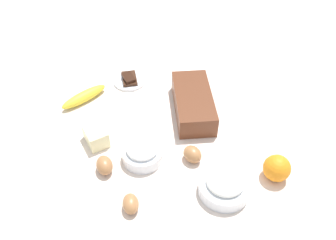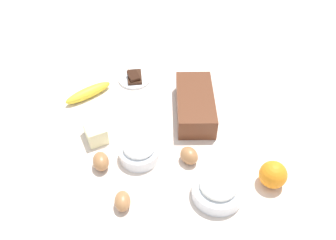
{
  "view_description": "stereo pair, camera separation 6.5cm",
  "coord_description": "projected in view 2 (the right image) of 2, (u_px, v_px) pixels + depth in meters",
  "views": [
    {
      "loc": [
        0.85,
        -0.17,
        0.88
      ],
      "look_at": [
        0.0,
        0.0,
        0.04
      ],
      "focal_mm": 37.62,
      "sensor_mm": 36.0,
      "label": 1
    },
    {
      "loc": [
        0.86,
        -0.11,
        0.88
      ],
      "look_at": [
        0.0,
        0.0,
        0.04
      ],
      "focal_mm": 37.62,
      "sensor_mm": 36.0,
      "label": 2
    }
  ],
  "objects": [
    {
      "name": "flour_bowl",
      "position": [
        218.0,
        188.0,
        1.02
      ],
      "size": [
        0.15,
        0.15,
        0.07
      ],
      "color": "white",
      "rests_on": "ground_plane"
    },
    {
      "name": "orange_fruit",
      "position": [
        273.0,
        175.0,
        1.04
      ],
      "size": [
        0.08,
        0.08,
        0.08
      ],
      "primitive_type": "sphere",
      "color": "orange",
      "rests_on": "ground_plane"
    },
    {
      "name": "sugar_bowl",
      "position": [
        139.0,
        151.0,
        1.12
      ],
      "size": [
        0.13,
        0.13,
        0.07
      ],
      "color": "white",
      "rests_on": "ground_plane"
    },
    {
      "name": "egg_near_butter",
      "position": [
        101.0,
        161.0,
        1.1
      ],
      "size": [
        0.08,
        0.06,
        0.05
      ],
      "primitive_type": "ellipsoid",
      "rotation": [
        0.0,
        1.57,
        0.16
      ],
      "color": "#A56F43",
      "rests_on": "ground_plane"
    },
    {
      "name": "loaf_pan",
      "position": [
        195.0,
        104.0,
        1.27
      ],
      "size": [
        0.29,
        0.16,
        0.08
      ],
      "rotation": [
        0.0,
        0.0,
        -0.12
      ],
      "color": "brown",
      "rests_on": "ground_plane"
    },
    {
      "name": "egg_loose",
      "position": [
        189.0,
        156.0,
        1.11
      ],
      "size": [
        0.08,
        0.08,
        0.05
      ],
      "primitive_type": "ellipsoid",
      "rotation": [
        0.0,
        1.57,
        3.63
      ],
      "color": "#A87144",
      "rests_on": "ground_plane"
    },
    {
      "name": "banana",
      "position": [
        88.0,
        93.0,
        1.34
      ],
      "size": [
        0.14,
        0.19,
        0.04
      ],
      "primitive_type": "ellipsoid",
      "rotation": [
        0.0,
        0.0,
        2.12
      ],
      "color": "yellow",
      "rests_on": "ground_plane"
    },
    {
      "name": "egg_beside_bowl",
      "position": [
        122.0,
        201.0,
        1.0
      ],
      "size": [
        0.06,
        0.05,
        0.05
      ],
      "primitive_type": "ellipsoid",
      "rotation": [
        0.0,
        1.57,
        3.13
      ],
      "color": "#AA7245",
      "rests_on": "ground_plane"
    },
    {
      "name": "chocolate_plate",
      "position": [
        135.0,
        78.0,
        1.42
      ],
      "size": [
        0.13,
        0.13,
        0.03
      ],
      "color": "white",
      "rests_on": "ground_plane"
    },
    {
      "name": "butter_block",
      "position": [
        95.0,
        132.0,
        1.18
      ],
      "size": [
        0.11,
        0.09,
        0.06
      ],
      "primitive_type": "cube",
      "rotation": [
        0.0,
        0.0,
        0.3
      ],
      "color": "#F4EDB2",
      "rests_on": "ground_plane"
    },
    {
      "name": "ground_plane",
      "position": [
        168.0,
        130.0,
        1.24
      ],
      "size": [
        2.4,
        2.4,
        0.02
      ],
      "primitive_type": "cube",
      "color": "beige"
    }
  ]
}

